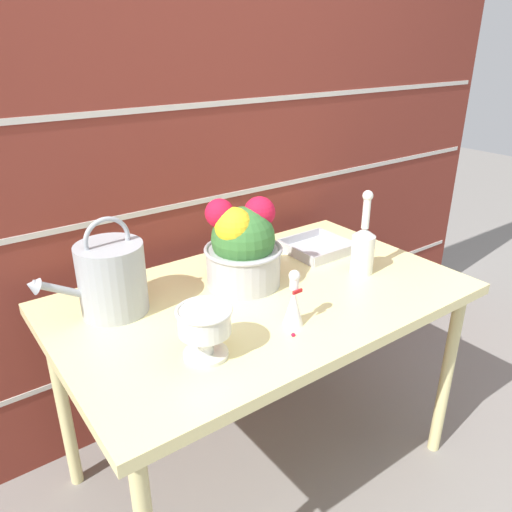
% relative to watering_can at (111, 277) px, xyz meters
% --- Properties ---
extents(ground_plane, '(12.00, 12.00, 0.00)m').
position_rel_watering_can_xyz_m(ground_plane, '(0.43, -0.18, -0.85)').
color(ground_plane, gray).
extents(brick_wall, '(3.60, 0.08, 2.20)m').
position_rel_watering_can_xyz_m(brick_wall, '(0.43, 0.35, 0.25)').
color(brick_wall, maroon).
rests_on(brick_wall, ground_plane).
extents(patio_table, '(1.32, 0.80, 0.74)m').
position_rel_watering_can_xyz_m(patio_table, '(0.43, -0.18, -0.18)').
color(patio_table, beige).
rests_on(patio_table, ground_plane).
extents(watering_can, '(0.34, 0.20, 0.30)m').
position_rel_watering_can_xyz_m(watering_can, '(0.00, 0.00, 0.00)').
color(watering_can, '#9EA3A8').
rests_on(watering_can, patio_table).
extents(crystal_pedestal_bowl, '(0.15, 0.15, 0.14)m').
position_rel_watering_can_xyz_m(crystal_pedestal_bowl, '(0.10, -0.37, -0.02)').
color(crystal_pedestal_bowl, silver).
rests_on(crystal_pedestal_bowl, patio_table).
extents(flower_planter, '(0.26, 0.26, 0.30)m').
position_rel_watering_can_xyz_m(flower_planter, '(0.42, -0.08, 0.03)').
color(flower_planter, '#ADADB2').
rests_on(flower_planter, patio_table).
extents(glass_decanter, '(0.08, 0.08, 0.30)m').
position_rel_watering_can_xyz_m(glass_decanter, '(0.81, -0.26, -0.01)').
color(glass_decanter, silver).
rests_on(glass_decanter, patio_table).
extents(figurine_vase, '(0.06, 0.06, 0.17)m').
position_rel_watering_can_xyz_m(figurine_vase, '(0.39, -0.38, -0.04)').
color(figurine_vase, white).
rests_on(figurine_vase, patio_table).
extents(wire_tray, '(0.23, 0.22, 0.04)m').
position_rel_watering_can_xyz_m(wire_tray, '(0.81, -0.02, -0.10)').
color(wire_tray, '#B7B7BC').
rests_on(wire_tray, patio_table).
extents(fallen_petal, '(0.01, 0.01, 0.01)m').
position_rel_watering_can_xyz_m(fallen_petal, '(0.35, -0.43, -0.11)').
color(fallen_petal, red).
rests_on(fallen_petal, patio_table).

